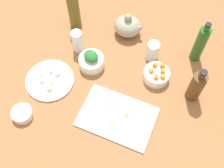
{
  "coord_description": "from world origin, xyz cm",
  "views": [
    {
      "loc": [
        24.08,
        -59.16,
        119.42
      ],
      "look_at": [
        0.0,
        0.0,
        8.0
      ],
      "focal_mm": 44.4,
      "sensor_mm": 36.0,
      "label": 1
    }
  ],
  "objects_px": {
    "bowl_greens": "(92,62)",
    "bottle_1": "(74,11)",
    "plate_tofu": "(50,80)",
    "teapot": "(128,26)",
    "drinking_glass_0": "(153,51)",
    "bowl_carrots": "(156,75)",
    "bottle_2": "(196,86)",
    "drinking_glass_1": "(78,41)",
    "bottle_0": "(200,44)",
    "bowl_small_side": "(22,114)",
    "cutting_board": "(117,117)"
  },
  "relations": [
    {
      "from": "bowl_greens",
      "to": "bottle_1",
      "type": "bearing_deg",
      "value": 132.23
    },
    {
      "from": "plate_tofu",
      "to": "bottle_1",
      "type": "relative_size",
      "value": 0.91
    },
    {
      "from": "teapot",
      "to": "drinking_glass_0",
      "type": "xyz_separation_m",
      "value": [
        0.17,
        -0.11,
        0.0
      ]
    },
    {
      "from": "bowl_carrots",
      "to": "bottle_1",
      "type": "distance_m",
      "value": 0.54
    },
    {
      "from": "bottle_1",
      "to": "drinking_glass_0",
      "type": "relative_size",
      "value": 2.42
    },
    {
      "from": "bottle_2",
      "to": "drinking_glass_0",
      "type": "bearing_deg",
      "value": 150.12
    },
    {
      "from": "drinking_glass_1",
      "to": "bottle_2",
      "type": "bearing_deg",
      "value": -4.47
    },
    {
      "from": "teapot",
      "to": "bottle_2",
      "type": "relative_size",
      "value": 0.75
    },
    {
      "from": "bottle_0",
      "to": "drinking_glass_0",
      "type": "height_order",
      "value": "bottle_0"
    },
    {
      "from": "bowl_small_side",
      "to": "drinking_glass_0",
      "type": "xyz_separation_m",
      "value": [
        0.44,
        0.53,
        0.03
      ]
    },
    {
      "from": "drinking_glass_0",
      "to": "drinking_glass_1",
      "type": "relative_size",
      "value": 0.83
    },
    {
      "from": "teapot",
      "to": "bottle_2",
      "type": "distance_m",
      "value": 0.49
    },
    {
      "from": "bowl_carrots",
      "to": "teapot",
      "type": "xyz_separation_m",
      "value": [
        -0.23,
        0.22,
        0.03
      ]
    },
    {
      "from": "teapot",
      "to": "drinking_glass_0",
      "type": "height_order",
      "value": "teapot"
    },
    {
      "from": "cutting_board",
      "to": "drinking_glass_0",
      "type": "distance_m",
      "value": 0.38
    },
    {
      "from": "plate_tofu",
      "to": "drinking_glass_1",
      "type": "height_order",
      "value": "drinking_glass_1"
    },
    {
      "from": "bottle_1",
      "to": "bottle_2",
      "type": "bearing_deg",
      "value": -15.14
    },
    {
      "from": "bottle_0",
      "to": "cutting_board",
      "type": "bearing_deg",
      "value": -118.0
    },
    {
      "from": "bottle_1",
      "to": "bottle_0",
      "type": "bearing_deg",
      "value": 3.15
    },
    {
      "from": "bowl_carrots",
      "to": "bowl_small_side",
      "type": "distance_m",
      "value": 0.65
    },
    {
      "from": "cutting_board",
      "to": "teapot",
      "type": "distance_m",
      "value": 0.5
    },
    {
      "from": "drinking_glass_0",
      "to": "teapot",
      "type": "bearing_deg",
      "value": 148.29
    },
    {
      "from": "bowl_small_side",
      "to": "bottle_1",
      "type": "height_order",
      "value": "bottle_1"
    },
    {
      "from": "cutting_board",
      "to": "bottle_2",
      "type": "height_order",
      "value": "bottle_2"
    },
    {
      "from": "teapot",
      "to": "drinking_glass_1",
      "type": "height_order",
      "value": "teapot"
    },
    {
      "from": "plate_tofu",
      "to": "teapot",
      "type": "height_order",
      "value": "teapot"
    },
    {
      "from": "cutting_board",
      "to": "bowl_carrots",
      "type": "xyz_separation_m",
      "value": [
        0.1,
        0.27,
        0.02
      ]
    },
    {
      "from": "drinking_glass_1",
      "to": "bottle_1",
      "type": "bearing_deg",
      "value": 120.58
    },
    {
      "from": "plate_tofu",
      "to": "bottle_1",
      "type": "distance_m",
      "value": 0.38
    },
    {
      "from": "plate_tofu",
      "to": "bowl_small_side",
      "type": "height_order",
      "value": "bowl_small_side"
    },
    {
      "from": "bowl_greens",
      "to": "drinking_glass_0",
      "type": "height_order",
      "value": "drinking_glass_0"
    },
    {
      "from": "drinking_glass_1",
      "to": "teapot",
      "type": "bearing_deg",
      "value": 45.64
    },
    {
      "from": "cutting_board",
      "to": "bottle_1",
      "type": "xyz_separation_m",
      "value": [
        -0.41,
        0.42,
        0.11
      ]
    },
    {
      "from": "bowl_greens",
      "to": "bottle_2",
      "type": "relative_size",
      "value": 0.59
    },
    {
      "from": "cutting_board",
      "to": "bottle_2",
      "type": "bearing_deg",
      "value": 39.48
    },
    {
      "from": "bottle_0",
      "to": "teapot",
      "type": "bearing_deg",
      "value": 176.48
    },
    {
      "from": "plate_tofu",
      "to": "bowl_greens",
      "type": "bearing_deg",
      "value": 46.72
    },
    {
      "from": "plate_tofu",
      "to": "bottle_1",
      "type": "bearing_deg",
      "value": 95.61
    },
    {
      "from": "bowl_greens",
      "to": "teapot",
      "type": "height_order",
      "value": "teapot"
    },
    {
      "from": "bottle_1",
      "to": "drinking_glass_0",
      "type": "bearing_deg",
      "value": -5.99
    },
    {
      "from": "plate_tofu",
      "to": "bowl_carrots",
      "type": "xyz_separation_m",
      "value": [
        0.47,
        0.21,
        0.02
      ]
    },
    {
      "from": "teapot",
      "to": "drinking_glass_0",
      "type": "bearing_deg",
      "value": -31.71
    },
    {
      "from": "cutting_board",
      "to": "drinking_glass_1",
      "type": "xyz_separation_m",
      "value": [
        -0.33,
        0.28,
        0.06
      ]
    },
    {
      "from": "bowl_small_side",
      "to": "drinking_glass_1",
      "type": "distance_m",
      "value": 0.44
    },
    {
      "from": "bowl_greens",
      "to": "drinking_glass_0",
      "type": "distance_m",
      "value": 0.31
    },
    {
      "from": "bowl_carrots",
      "to": "bottle_0",
      "type": "distance_m",
      "value": 0.26
    },
    {
      "from": "bottle_1",
      "to": "cutting_board",
      "type": "bearing_deg",
      "value": -45.83
    },
    {
      "from": "cutting_board",
      "to": "bottle_2",
      "type": "xyz_separation_m",
      "value": [
        0.28,
        0.23,
        0.09
      ]
    },
    {
      "from": "cutting_board",
      "to": "drinking_glass_1",
      "type": "bearing_deg",
      "value": 139.24
    },
    {
      "from": "bowl_greens",
      "to": "bowl_carrots",
      "type": "height_order",
      "value": "bowl_greens"
    }
  ]
}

